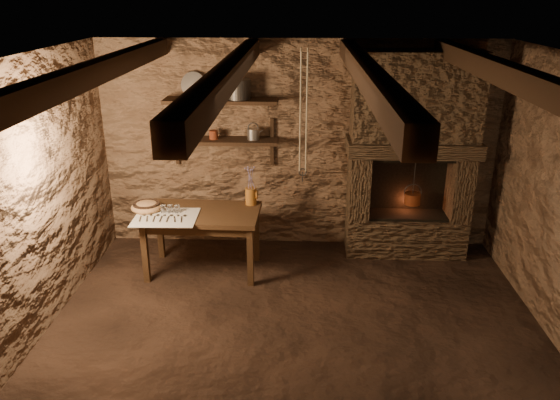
{
  "coord_description": "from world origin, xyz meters",
  "views": [
    {
      "loc": [
        0.03,
        -4.07,
        2.87
      ],
      "look_at": [
        -0.17,
        0.9,
        0.96
      ],
      "focal_mm": 35.0,
      "sensor_mm": 36.0,
      "label": 1
    }
  ],
  "objects_px": {
    "red_pot": "(412,198)",
    "stoneware_jug": "(251,188)",
    "wooden_bowl": "(147,207)",
    "iron_stockpot": "(239,90)",
    "work_table": "(203,239)"
  },
  "relations": [
    {
      "from": "stoneware_jug",
      "to": "iron_stockpot",
      "type": "bearing_deg",
      "value": 107.74
    },
    {
      "from": "iron_stockpot",
      "to": "red_pot",
      "type": "bearing_deg",
      "value": -3.52
    },
    {
      "from": "wooden_bowl",
      "to": "red_pot",
      "type": "bearing_deg",
      "value": 9.81
    },
    {
      "from": "work_table",
      "to": "iron_stockpot",
      "type": "height_order",
      "value": "iron_stockpot"
    },
    {
      "from": "stoneware_jug",
      "to": "iron_stockpot",
      "type": "relative_size",
      "value": 1.64
    },
    {
      "from": "work_table",
      "to": "red_pot",
      "type": "height_order",
      "value": "red_pot"
    },
    {
      "from": "stoneware_jug",
      "to": "wooden_bowl",
      "type": "distance_m",
      "value": 1.12
    },
    {
      "from": "stoneware_jug",
      "to": "iron_stockpot",
      "type": "distance_m",
      "value": 1.07
    },
    {
      "from": "stoneware_jug",
      "to": "iron_stockpot",
      "type": "xyz_separation_m",
      "value": [
        -0.15,
        0.39,
        0.99
      ]
    },
    {
      "from": "red_pot",
      "to": "stoneware_jug",
      "type": "bearing_deg",
      "value": -171.34
    },
    {
      "from": "stoneware_jug",
      "to": "work_table",
      "type": "bearing_deg",
      "value": -158.99
    },
    {
      "from": "iron_stockpot",
      "to": "work_table",
      "type": "bearing_deg",
      "value": -119.88
    },
    {
      "from": "work_table",
      "to": "iron_stockpot",
      "type": "distance_m",
      "value": 1.66
    },
    {
      "from": "work_table",
      "to": "stoneware_jug",
      "type": "relative_size",
      "value": 2.89
    },
    {
      "from": "stoneware_jug",
      "to": "wooden_bowl",
      "type": "relative_size",
      "value": 1.31
    }
  ]
}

